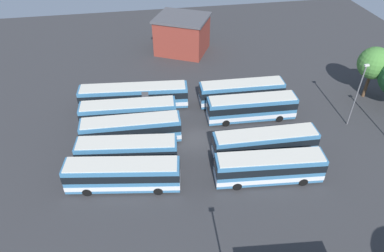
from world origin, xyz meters
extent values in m
plane|color=#333335|center=(0.00, 0.00, 0.00)|extent=(94.90, 94.90, 0.00)
cube|color=teal|center=(-8.08, -6.71, 1.78)|extent=(11.85, 2.79, 2.97)
cube|color=beige|center=(-8.08, -6.71, 3.34)|extent=(11.37, 2.58, 0.14)
cube|color=black|center=(-8.08, -6.71, 2.26)|extent=(11.91, 2.83, 0.95)
cube|color=silver|center=(-8.08, -6.71, 0.95)|extent=(11.91, 2.83, 0.59)
cube|color=black|center=(-2.18, -6.88, 2.36)|extent=(0.12, 2.01, 1.09)
cylinder|color=black|center=(-4.39, -5.69, 0.50)|extent=(1.01, 0.33, 1.00)
cylinder|color=black|center=(-4.46, -7.95, 0.50)|extent=(1.01, 0.33, 1.00)
cylinder|color=black|center=(-11.69, -5.48, 0.50)|extent=(1.01, 0.33, 1.00)
cylinder|color=black|center=(-11.76, -7.73, 0.50)|extent=(1.01, 0.33, 1.00)
cube|color=teal|center=(-8.31, -2.81, 1.78)|extent=(11.76, 2.89, 2.97)
cube|color=beige|center=(-8.31, -2.81, 3.34)|extent=(11.29, 2.68, 0.14)
cube|color=black|center=(-8.31, -2.81, 2.26)|extent=(11.82, 2.93, 0.95)
cube|color=silver|center=(-8.31, -2.81, 0.95)|extent=(11.82, 2.93, 0.59)
cube|color=black|center=(-2.46, -3.04, 2.36)|extent=(0.14, 2.01, 1.09)
cylinder|color=black|center=(-4.65, -1.83, 0.50)|extent=(1.01, 0.34, 1.00)
cylinder|color=black|center=(-4.73, -4.08, 0.50)|extent=(1.01, 0.34, 1.00)
cylinder|color=black|center=(-11.88, -1.55, 0.50)|extent=(1.01, 0.34, 1.00)
cylinder|color=black|center=(-11.97, -3.80, 0.50)|extent=(1.01, 0.34, 1.00)
cube|color=teal|center=(-7.61, 4.43, 1.78)|extent=(12.03, 2.73, 2.97)
cube|color=beige|center=(-7.61, 4.43, 3.34)|extent=(11.55, 2.52, 0.14)
cube|color=black|center=(-7.61, 4.43, 2.26)|extent=(12.09, 2.77, 0.95)
cube|color=silver|center=(-7.61, 4.43, 0.95)|extent=(12.09, 2.77, 0.59)
cube|color=black|center=(-1.61, 4.29, 2.36)|extent=(0.11, 2.01, 1.09)
cylinder|color=black|center=(-3.87, 5.47, 0.50)|extent=(1.01, 0.32, 1.00)
cylinder|color=black|center=(-3.92, 3.22, 0.50)|extent=(1.01, 0.32, 1.00)
cylinder|color=black|center=(-11.29, 5.65, 0.50)|extent=(1.01, 0.32, 1.00)
cylinder|color=black|center=(-11.34, 3.40, 0.50)|extent=(1.01, 0.32, 1.00)
cube|color=teal|center=(-6.74, 8.30, 1.78)|extent=(11.72, 3.42, 2.97)
cube|color=beige|center=(-6.74, 8.30, 3.34)|extent=(11.24, 3.19, 0.14)
cube|color=black|center=(-6.74, 8.30, 2.26)|extent=(11.78, 3.46, 0.95)
cube|color=silver|center=(-6.74, 8.30, 0.95)|extent=(11.78, 3.46, 0.59)
cube|color=black|center=(-0.97, 7.81, 2.36)|extent=(0.23, 2.01, 1.09)
cylinder|color=black|center=(-3.07, 9.12, 0.50)|extent=(1.02, 0.38, 1.00)
cylinder|color=black|center=(-3.26, 6.88, 0.50)|extent=(1.02, 0.38, 1.00)
cylinder|color=black|center=(-10.21, 9.73, 0.50)|extent=(1.02, 0.38, 1.00)
cylinder|color=black|center=(-10.40, 7.49, 0.50)|extent=(1.02, 0.38, 1.00)
cube|color=teal|center=(6.85, -8.31, 1.78)|extent=(14.89, 3.77, 2.97)
cube|color=beige|center=(6.85, -8.31, 3.34)|extent=(14.29, 3.53, 0.14)
cube|color=black|center=(6.85, -8.31, 2.26)|extent=(14.97, 3.82, 0.95)
cube|color=silver|center=(6.85, -8.31, 0.95)|extent=(14.97, 3.82, 0.59)
cube|color=black|center=(14.19, -8.98, 2.36)|extent=(0.24, 2.01, 1.09)
cube|color=#47474C|center=(5.23, -8.16, 1.78)|extent=(1.12, 2.57, 2.85)
cylinder|color=black|center=(11.50, -7.60, 0.50)|extent=(1.02, 0.39, 1.00)
cylinder|color=black|center=(11.29, -9.85, 0.50)|extent=(1.02, 0.39, 1.00)
cylinder|color=black|center=(2.40, -6.78, 0.50)|extent=(1.02, 0.39, 1.00)
cylinder|color=black|center=(2.20, -9.02, 0.50)|extent=(1.02, 0.39, 1.00)
cube|color=teal|center=(7.71, -4.36, 1.78)|extent=(12.29, 3.17, 2.97)
cube|color=beige|center=(7.71, -4.36, 3.34)|extent=(11.79, 2.95, 0.14)
cube|color=black|center=(7.71, -4.36, 2.26)|extent=(12.35, 3.21, 0.95)
cube|color=silver|center=(7.71, -4.36, 0.95)|extent=(12.35, 3.21, 0.59)
cube|color=black|center=(13.79, -4.73, 2.36)|extent=(0.18, 2.01, 1.09)
cylinder|color=black|center=(11.54, -3.47, 0.50)|extent=(1.02, 0.36, 1.00)
cylinder|color=black|center=(11.41, -5.71, 0.50)|extent=(1.02, 0.36, 1.00)
cylinder|color=black|center=(4.02, -3.01, 0.50)|extent=(1.02, 0.36, 1.00)
cylinder|color=black|center=(3.88, -5.26, 0.50)|extent=(1.02, 0.36, 1.00)
cube|color=teal|center=(7.50, -0.81, 1.78)|extent=(11.98, 2.80, 2.97)
cube|color=beige|center=(7.50, -0.81, 3.34)|extent=(11.50, 2.59, 0.14)
cube|color=black|center=(7.50, -0.81, 2.26)|extent=(12.05, 2.84, 0.95)
cube|color=silver|center=(7.50, -0.81, 0.95)|extent=(12.05, 2.84, 0.59)
cube|color=black|center=(13.47, -0.99, 2.36)|extent=(0.12, 2.01, 1.09)
cylinder|color=black|center=(11.23, 0.20, 0.50)|extent=(1.01, 0.33, 1.00)
cylinder|color=black|center=(11.16, -2.05, 0.50)|extent=(1.01, 0.33, 1.00)
cylinder|color=black|center=(3.84, 0.42, 0.50)|extent=(1.01, 0.33, 1.00)
cylinder|color=black|center=(3.78, -1.83, 0.50)|extent=(1.01, 0.33, 1.00)
cube|color=teal|center=(8.08, 3.17, 1.78)|extent=(11.36, 3.83, 2.97)
cube|color=beige|center=(8.08, 3.17, 3.34)|extent=(10.90, 3.58, 0.14)
cube|color=black|center=(8.08, 3.17, 2.26)|extent=(11.42, 3.87, 0.95)
cube|color=silver|center=(8.08, 3.17, 0.95)|extent=(11.42, 3.87, 0.59)
cube|color=black|center=(13.62, 2.47, 2.36)|extent=(0.31, 2.00, 1.09)
cylinder|color=black|center=(11.65, 3.85, 0.50)|extent=(1.03, 0.42, 1.00)
cylinder|color=black|center=(11.37, 1.62, 0.50)|extent=(1.03, 0.42, 1.00)
cylinder|color=black|center=(4.79, 4.72, 0.50)|extent=(1.03, 0.42, 1.00)
cylinder|color=black|center=(4.51, 2.49, 0.50)|extent=(1.03, 0.42, 1.00)
cube|color=teal|center=(8.67, 6.66, 1.78)|extent=(12.12, 4.24, 2.97)
cube|color=beige|center=(8.67, 6.66, 3.34)|extent=(11.62, 3.97, 0.14)
cube|color=black|center=(8.67, 6.66, 2.26)|extent=(12.19, 4.29, 0.95)
cube|color=silver|center=(8.67, 6.66, 0.95)|extent=(12.19, 4.29, 0.59)
cube|color=black|center=(14.56, 5.75, 2.36)|extent=(0.37, 1.99, 1.09)
cylinder|color=black|center=(12.48, 7.21, 0.50)|extent=(1.03, 0.45, 1.00)
cylinder|color=black|center=(12.14, 4.98, 0.50)|extent=(1.03, 0.45, 1.00)
cylinder|color=black|center=(5.20, 8.34, 0.50)|extent=(1.03, 0.45, 1.00)
cylinder|color=black|center=(4.86, 6.11, 0.50)|extent=(1.03, 0.45, 1.00)
cube|color=maroon|center=(-2.46, -24.93, 2.98)|extent=(10.61, 10.14, 5.95)
cube|color=#4C4C51|center=(-2.46, -24.93, 6.13)|extent=(11.25, 10.75, 0.36)
cube|color=black|center=(1.23, -26.81, 1.10)|extent=(0.87, 1.63, 2.20)
cylinder|color=slate|center=(-20.55, 0.56, 4.26)|extent=(0.16, 0.16, 8.52)
cube|color=silver|center=(-20.55, 0.56, 8.70)|extent=(0.56, 0.28, 0.20)
cylinder|color=brown|center=(-26.39, -5.35, 1.76)|extent=(0.44, 0.44, 3.53)
sphere|color=#478438|center=(-26.39, -5.35, 5.43)|extent=(4.47, 4.47, 4.47)
camera|label=1|loc=(6.03, 33.42, 28.23)|focal=32.93mm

